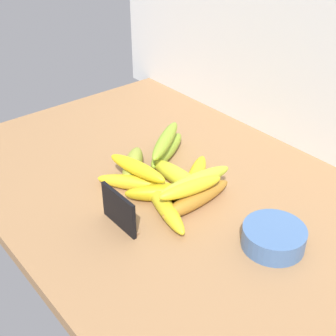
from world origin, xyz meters
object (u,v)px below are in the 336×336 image
(banana_0, at_px, (168,192))
(banana_10, at_px, (137,168))
(banana_11, at_px, (196,181))
(banana_7, at_px, (195,199))
(banana_5, at_px, (133,165))
(banana_2, at_px, (180,178))
(banana_8, at_px, (165,140))
(banana_1, at_px, (195,179))
(fruit_bowl, at_px, (274,237))
(banana_6, at_px, (167,150))
(chalkboard_sign, at_px, (119,211))
(banana_3, at_px, (164,206))
(banana_9, at_px, (190,188))
(banana_4, at_px, (137,183))

(banana_0, xyz_separation_m, banana_10, (-0.08, -0.02, 0.03))
(banana_11, bearing_deg, banana_7, -40.85)
(banana_5, distance_m, banana_11, 0.19)
(banana_2, relative_size, banana_5, 1.26)
(banana_8, bearing_deg, banana_1, -9.14)
(fruit_bowl, distance_m, banana_6, 0.40)
(banana_11, bearing_deg, banana_2, 166.86)
(banana_5, relative_size, banana_10, 0.93)
(banana_5, relative_size, banana_8, 0.80)
(chalkboard_sign, distance_m, banana_1, 0.22)
(fruit_bowl, relative_size, banana_5, 0.81)
(banana_3, relative_size, banana_11, 1.06)
(banana_2, relative_size, banana_7, 0.98)
(banana_0, relative_size, banana_10, 1.17)
(banana_5, relative_size, banana_6, 0.86)
(fruit_bowl, height_order, banana_6, fruit_bowl)
(banana_8, xyz_separation_m, banana_9, (0.19, -0.09, -0.00))
(fruit_bowl, bearing_deg, banana_9, -166.80)
(banana_7, bearing_deg, banana_8, 159.08)
(banana_5, height_order, banana_6, banana_5)
(banana_6, height_order, banana_10, banana_10)
(chalkboard_sign, bearing_deg, fruit_bowl, 39.20)
(banana_5, relative_size, banana_11, 0.82)
(fruit_bowl, xyz_separation_m, banana_5, (-0.39, -0.06, -0.00))
(banana_9, distance_m, banana_11, 0.03)
(chalkboard_sign, distance_m, banana_8, 0.28)
(banana_8, bearing_deg, banana_3, -39.94)
(fruit_bowl, distance_m, banana_3, 0.24)
(banana_0, height_order, banana_5, banana_5)
(banana_4, bearing_deg, banana_2, 60.61)
(banana_2, distance_m, banana_7, 0.09)
(banana_0, height_order, banana_9, banana_9)
(fruit_bowl, bearing_deg, banana_10, -165.54)
(banana_10, xyz_separation_m, banana_11, (0.13, 0.06, 0.00))
(banana_4, relative_size, banana_7, 0.96)
(banana_4, xyz_separation_m, banana_9, (0.13, 0.05, 0.04))
(banana_7, distance_m, banana_9, 0.04)
(banana_5, relative_size, banana_9, 1.00)
(banana_3, distance_m, banana_11, 0.09)
(fruit_bowl, xyz_separation_m, banana_0, (-0.25, -0.06, -0.00))
(banana_3, xyz_separation_m, banana_6, (-0.18, 0.15, 0.00))
(fruit_bowl, relative_size, banana_11, 0.67)
(chalkboard_sign, bearing_deg, banana_8, 120.80)
(banana_6, bearing_deg, banana_1, -13.26)
(banana_2, height_order, banana_4, banana_2)
(banana_4, distance_m, banana_6, 0.16)
(banana_9, height_order, banana_11, banana_11)
(fruit_bowl, relative_size, banana_8, 0.65)
(banana_4, bearing_deg, chalkboard_sign, -51.57)
(banana_5, bearing_deg, chalkboard_sign, -43.59)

